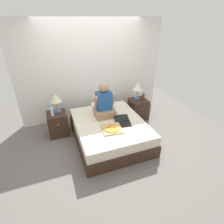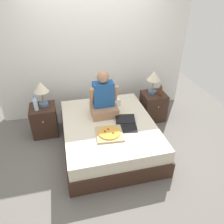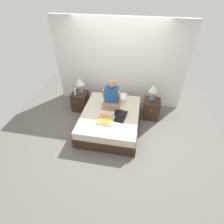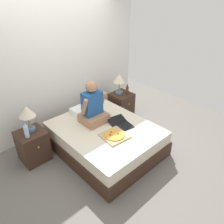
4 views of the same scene
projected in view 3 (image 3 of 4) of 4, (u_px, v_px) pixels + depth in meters
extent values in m
plane|color=#66605B|center=(111.00, 126.00, 4.82)|extent=(5.76, 5.76, 0.00)
cube|color=silver|center=(119.00, 64.00, 5.02)|extent=(3.76, 0.12, 2.50)
cube|color=#382319|center=(111.00, 123.00, 4.73)|extent=(1.50, 1.84, 0.27)
cube|color=beige|center=(111.00, 116.00, 4.58)|extent=(1.45, 1.79, 0.21)
cube|color=#382319|center=(80.00, 101.00, 5.29)|extent=(0.44, 0.44, 0.56)
sphere|color=gold|center=(77.00, 102.00, 5.04)|extent=(0.03, 0.03, 0.03)
cylinder|color=#4C6B93|center=(81.00, 92.00, 5.13)|extent=(0.16, 0.16, 0.05)
cylinder|color=olive|center=(80.00, 88.00, 5.05)|extent=(0.02, 0.02, 0.22)
cone|color=beige|center=(80.00, 81.00, 4.92)|extent=(0.26, 0.26, 0.18)
cylinder|color=silver|center=(75.00, 91.00, 4.99)|extent=(0.07, 0.07, 0.20)
cylinder|color=silver|center=(74.00, 87.00, 4.91)|extent=(0.03, 0.03, 0.06)
cylinder|color=blue|center=(74.00, 86.00, 4.89)|extent=(0.04, 0.03, 0.02)
cube|color=#382319|center=(151.00, 109.00, 4.98)|extent=(0.44, 0.44, 0.56)
sphere|color=gold|center=(152.00, 111.00, 4.73)|extent=(0.03, 0.03, 0.03)
cylinder|color=#4C6B93|center=(152.00, 99.00, 4.84)|extent=(0.16, 0.16, 0.05)
cylinder|color=olive|center=(152.00, 95.00, 4.75)|extent=(0.02, 0.02, 0.22)
cone|color=beige|center=(154.00, 88.00, 4.63)|extent=(0.26, 0.26, 0.18)
cylinder|color=#512D14|center=(156.00, 100.00, 4.67)|extent=(0.06, 0.06, 0.18)
cylinder|color=#512D14|center=(156.00, 97.00, 4.59)|extent=(0.03, 0.03, 0.05)
cube|color=white|center=(117.00, 97.00, 4.96)|extent=(0.52, 0.34, 0.12)
cube|color=#A37556|center=(112.00, 104.00, 4.68)|extent=(0.44, 0.40, 0.16)
cube|color=#1E4C8C|center=(112.00, 94.00, 4.52)|extent=(0.34, 0.20, 0.42)
sphere|color=#A37556|center=(112.00, 84.00, 4.33)|extent=(0.20, 0.20, 0.20)
cylinder|color=#A37556|center=(104.00, 94.00, 4.50)|extent=(0.07, 0.18, 0.32)
cylinder|color=#A37556|center=(119.00, 95.00, 4.44)|extent=(0.07, 0.18, 0.32)
cube|color=black|center=(118.00, 119.00, 4.31)|extent=(0.35, 0.27, 0.02)
cube|color=black|center=(121.00, 113.00, 4.44)|extent=(0.34, 0.25, 0.06)
cube|color=tan|center=(106.00, 120.00, 4.28)|extent=(0.43, 0.43, 0.02)
cylinder|color=gold|center=(106.00, 119.00, 4.27)|extent=(0.33, 0.33, 0.02)
cylinder|color=maroon|center=(104.00, 117.00, 4.30)|extent=(0.04, 0.04, 0.00)
cylinder|color=maroon|center=(107.00, 120.00, 4.23)|extent=(0.04, 0.04, 0.00)
cylinder|color=maroon|center=(106.00, 117.00, 4.32)|extent=(0.04, 0.04, 0.00)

